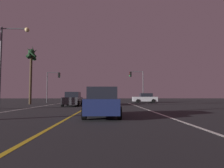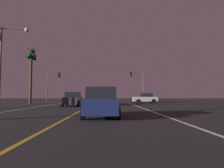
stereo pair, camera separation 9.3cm
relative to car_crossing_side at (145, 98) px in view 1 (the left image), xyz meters
The scene contains 10 objects.
lane_edge_right 21.58m from the car_crossing_side, 98.44° to the right, with size 0.16×40.60×0.01m, color silver.
lane_center_divider 23.10m from the car_crossing_side, 112.52° to the right, with size 0.16×40.60×0.01m, color gold.
car_crossing_side is the anchor object (origin of this frame).
car_lead_same_lane 24.11m from the car_crossing_side, 106.80° to the right, with size 2.02×4.30×1.70m.
car_ahead_far 9.76m from the car_crossing_side, 134.02° to the right, with size 2.02×4.30×1.70m.
car_oncoming 15.41m from the car_crossing_side, 134.99° to the right, with size 2.02×4.30×1.70m.
traffic_light_near_right 3.65m from the car_crossing_side, 161.05° to the right, with size 2.52×0.36×5.56m.
traffic_light_near_left 16.52m from the car_crossing_side, behind, with size 2.36×0.36×5.38m.
street_lamp_left_mid 23.22m from the car_crossing_side, 134.74° to the right, with size 2.70×0.44×7.74m.
palm_tree_left_far 19.88m from the car_crossing_side, 162.13° to the right, with size 1.85×1.89×8.65m.
Camera 1 is at (2.17, 1.38, 1.21)m, focal length 30.79 mm.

